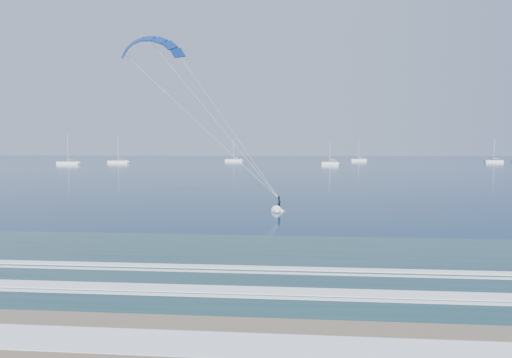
{
  "coord_description": "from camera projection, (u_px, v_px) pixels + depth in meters",
  "views": [
    {
      "loc": [
        5.24,
        -14.92,
        6.5
      ],
      "look_at": [
        1.53,
        26.55,
        3.8
      ],
      "focal_mm": 32.0,
      "sensor_mm": 36.0,
      "label": 1
    }
  ],
  "objects": [
    {
      "name": "ground",
      "position": [
        143.0,
        338.0,
        15.72
      ],
      "size": [
        900.0,
        900.0,
        0.0
      ],
      "primitive_type": "plane",
      "color": "#082B47",
      "rests_on": "ground"
    },
    {
      "name": "kitesurfer_rig",
      "position": [
        215.0,
        121.0,
        45.95
      ],
      "size": [
        17.54,
        6.41,
        18.58
      ],
      "color": "yellow",
      "rests_on": "ground"
    },
    {
      "name": "sailboat_0",
      "position": [
        68.0,
        163.0,
        198.16
      ],
      "size": [
        9.76,
        2.4,
        13.13
      ],
      "color": "silver",
      "rests_on": "ground"
    },
    {
      "name": "sailboat_1",
      "position": [
        118.0,
        162.0,
        215.57
      ],
      "size": [
        9.61,
        2.4,
        13.07
      ],
      "color": "silver",
      "rests_on": "ground"
    },
    {
      "name": "sailboat_2",
      "position": [
        234.0,
        160.0,
        247.37
      ],
      "size": [
        9.17,
        2.4,
        12.3
      ],
      "color": "silver",
      "rests_on": "ground"
    },
    {
      "name": "sailboat_3",
      "position": [
        330.0,
        163.0,
        193.41
      ],
      "size": [
        6.99,
        2.4,
        9.93
      ],
      "color": "silver",
      "rests_on": "ground"
    },
    {
      "name": "sailboat_4",
      "position": [
        359.0,
        160.0,
        251.93
      ],
      "size": [
        8.11,
        2.4,
        11.11
      ],
      "color": "silver",
      "rests_on": "ground"
    },
    {
      "name": "sailboat_5",
      "position": [
        494.0,
        161.0,
        224.72
      ],
      "size": [
        8.38,
        2.4,
        11.48
      ],
      "color": "silver",
      "rests_on": "ground"
    }
  ]
}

